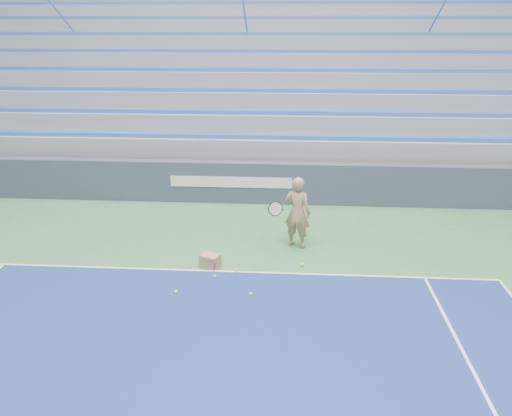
{
  "coord_description": "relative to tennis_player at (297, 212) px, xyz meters",
  "views": [
    {
      "loc": [
        1.5,
        3.35,
        4.55
      ],
      "look_at": [
        0.89,
        12.38,
        1.15
      ],
      "focal_mm": 35.0,
      "sensor_mm": 36.0,
      "label": 1
    }
  ],
  "objects": [
    {
      "name": "tennis_ball_4",
      "position": [
        -2.15,
        -2.15,
        -0.75
      ],
      "size": [
        0.07,
        0.07,
        0.07
      ],
      "primitive_type": "sphere",
      "color": "#D9F031",
      "rests_on": "ground"
    },
    {
      "name": "tennis_player",
      "position": [
        0.0,
        0.0,
        0.0
      ],
      "size": [
        0.94,
        0.9,
        1.56
      ],
      "color": "tan",
      "rests_on": "ground"
    },
    {
      "name": "bleachers",
      "position": [
        -1.7,
        8.44,
        1.58
      ],
      "size": [
        31.0,
        9.15,
        7.3
      ],
      "color": "gray",
      "rests_on": "ground"
    },
    {
      "name": "tennis_ball_0",
      "position": [
        0.11,
        -0.94,
        -0.75
      ],
      "size": [
        0.07,
        0.07,
        0.07
      ],
      "primitive_type": "sphere",
      "color": "#D9F031",
      "rests_on": "ground"
    },
    {
      "name": "ball_box",
      "position": [
        -1.7,
        -1.1,
        -0.65
      ],
      "size": [
        0.43,
        0.4,
        0.27
      ],
      "color": "#9F764D",
      "rests_on": "ground"
    },
    {
      "name": "tennis_ball_2",
      "position": [
        -1.55,
        -1.53,
        -0.75
      ],
      "size": [
        0.07,
        0.07,
        0.07
      ],
      "primitive_type": "sphere",
      "color": "#D9F031",
      "rests_on": "ground"
    },
    {
      "name": "tennis_ball_5",
      "position": [
        -0.82,
        -2.13,
        -0.75
      ],
      "size": [
        0.07,
        0.07,
        0.07
      ],
      "primitive_type": "sphere",
      "color": "#D9F031",
      "rests_on": "ground"
    },
    {
      "name": "tennis_ball_1",
      "position": [
        -1.62,
        -0.66,
        -0.75
      ],
      "size": [
        0.07,
        0.07,
        0.07
      ],
      "primitive_type": "sphere",
      "color": "#D9F031",
      "rests_on": "ground"
    },
    {
      "name": "sponsor_barrier",
      "position": [
        -1.7,
        2.72,
        -0.23
      ],
      "size": [
        30.0,
        0.32,
        1.1
      ],
      "color": "#373E53",
      "rests_on": "ground"
    },
    {
      "name": "tennis_ball_3",
      "position": [
        -1.16,
        -1.26,
        -0.75
      ],
      "size": [
        0.07,
        0.07,
        0.07
      ],
      "primitive_type": "sphere",
      "color": "#D9F031",
      "rests_on": "ground"
    }
  ]
}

